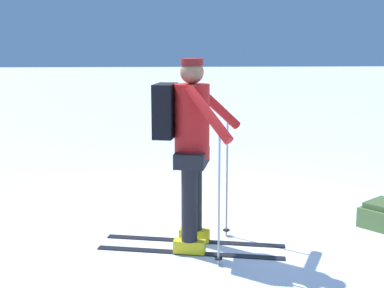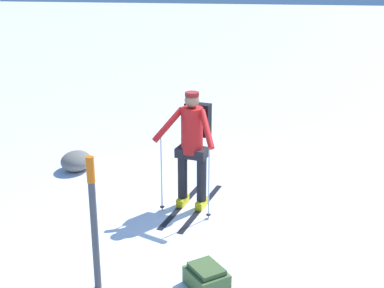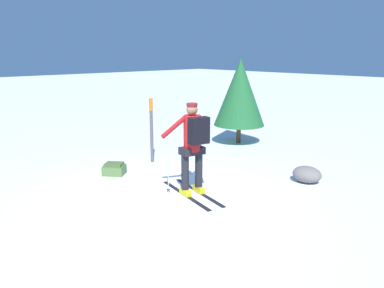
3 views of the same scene
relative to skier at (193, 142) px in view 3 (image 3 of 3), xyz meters
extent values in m
plane|color=white|center=(0.32, 0.58, -1.07)|extent=(80.00, 80.00, 0.00)
cube|color=black|center=(0.07, 0.15, -1.06)|extent=(1.77, 0.48, 0.01)
cube|color=yellow|center=(0.07, 0.15, -1.00)|extent=(0.32, 0.17, 0.12)
cylinder|color=black|center=(0.07, 0.15, -0.55)|extent=(0.15, 0.15, 0.77)
cube|color=black|center=(0.00, -0.16, -1.06)|extent=(1.77, 0.48, 0.01)
cube|color=yellow|center=(0.00, -0.16, -1.00)|extent=(0.32, 0.17, 0.12)
cylinder|color=black|center=(0.00, -0.16, -0.55)|extent=(0.15, 0.15, 0.77)
cube|color=black|center=(0.03, -0.01, -0.17)|extent=(0.37, 0.51, 0.14)
cylinder|color=red|center=(0.03, -0.01, 0.18)|extent=(0.33, 0.33, 0.70)
sphere|color=#8C664C|center=(0.03, -0.01, 0.63)|extent=(0.22, 0.22, 0.22)
cylinder|color=maroon|center=(0.03, -0.01, 0.73)|extent=(0.21, 0.21, 0.06)
cube|color=black|center=(-0.22, 0.05, 0.27)|extent=(0.26, 0.41, 0.50)
cylinder|color=#B2B7BC|center=(0.41, 0.29, -0.45)|extent=(0.02, 0.02, 1.24)
cylinder|color=black|center=(0.41, 0.29, -1.01)|extent=(0.07, 0.07, 0.01)
cylinder|color=red|center=(0.29, 0.24, 0.29)|extent=(0.53, 0.30, 0.48)
cylinder|color=#B2B7BC|center=(0.24, -0.44, -0.45)|extent=(0.02, 0.02, 1.24)
cylinder|color=black|center=(0.24, -0.44, -1.01)|extent=(0.07, 0.07, 0.01)
cylinder|color=red|center=(0.16, -0.34, 0.29)|extent=(0.42, 0.47, 0.48)
cube|color=#4C6B38|center=(2.15, 0.47, -0.96)|extent=(0.61, 0.60, 0.22)
cube|color=#415B2F|center=(2.15, 0.47, -0.82)|extent=(0.50, 0.49, 0.06)
cylinder|color=#4C4C51|center=(2.36, -0.78, -0.25)|extent=(0.08, 0.08, 1.64)
cylinder|color=orange|center=(2.36, -0.78, 0.43)|extent=(0.09, 0.09, 0.30)
ellipsoid|color=slate|center=(-1.17, -2.31, -0.89)|extent=(0.64, 0.54, 0.35)
cylinder|color=#4C331E|center=(2.20, -4.02, -0.78)|extent=(0.14, 0.14, 0.57)
cone|color=#1E5B2D|center=(2.20, -4.02, 0.51)|extent=(1.55, 1.55, 2.01)
camera|label=1|loc=(-0.28, -4.93, 0.89)|focal=50.00mm
camera|label=2|loc=(7.51, 1.08, 2.58)|focal=50.00mm
camera|label=3|loc=(-5.10, 4.80, 1.70)|focal=35.00mm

